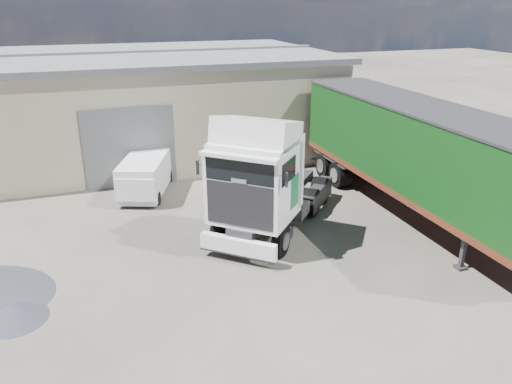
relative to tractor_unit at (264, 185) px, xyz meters
name	(u,v)px	position (x,y,z in m)	size (l,w,h in m)	color
ground	(239,290)	(-1.93, -3.25, -1.93)	(120.00, 120.00, 0.00)	#272520
warehouse	(39,108)	(-7.92, 12.75, 0.74)	(30.60, 12.60, 5.42)	#B8AE8E
brick_boundary_wall	(439,155)	(9.57, 2.75, -0.68)	(0.35, 26.00, 2.50)	maroon
tractor_unit	(264,185)	(0.00, 0.00, 0.00)	(6.38, 6.71, 4.58)	black
box_trailer	(414,149)	(6.06, -0.06, 0.75)	(2.82, 13.20, 4.39)	#2D2D30
panel_van	(145,176)	(-3.49, 5.47, -1.08)	(2.92, 4.33, 1.64)	black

